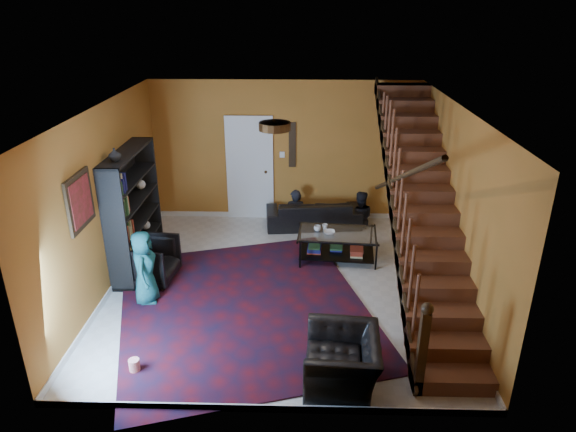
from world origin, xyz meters
The scene contains 21 objects.
floor centered at (0.00, 0.00, 0.00)m, with size 5.50×5.50×0.00m, color beige.
room centered at (-1.33, 1.33, 0.05)m, with size 5.50×5.50×5.50m.
staircase centered at (2.12, 0.00, 1.40)m, with size 0.95×5.02×3.18m.
bookshelf centered at (-2.40, 0.60, 0.96)m, with size 0.35×1.80×2.00m.
door centered at (-0.70, 2.73, 1.02)m, with size 0.82×0.05×2.05m, color silver.
framed_picture centered at (-2.57, -0.90, 1.75)m, with size 0.04×0.74×0.74m, color maroon.
wall_hanging centered at (0.15, 2.73, 1.55)m, with size 0.14×0.03×0.90m, color black.
ceiling_fixture centered at (0.00, -0.80, 2.74)m, with size 0.40×0.40×0.10m, color #3F2814.
rug centered at (-0.49, -0.68, 0.01)m, with size 3.47×3.97×0.02m, color #450C14.
sofa centered at (0.59, 2.30, 0.27)m, with size 1.86×0.73×0.54m, color black.
armchair_left centered at (-2.05, 0.09, 0.36)m, with size 0.76×0.78×0.71m, color black.
armchair_right centered at (0.84, -2.25, 0.32)m, with size 0.98×0.85×0.63m, color black.
person_adult_a centered at (0.22, 2.35, 0.15)m, with size 0.44×0.29×1.20m, color black.
person_adult_b centered at (1.50, 2.35, 0.14)m, with size 0.57×0.45×1.18m, color black.
person_child centered at (-1.95, -0.54, 0.57)m, with size 0.56×0.36×1.14m, color #1A6164.
coffee_table centered at (0.96, 0.89, 0.30)m, with size 1.39×0.89×0.51m.
cup_a centered at (0.62, 0.97, 0.55)m, with size 0.12×0.12×0.09m, color #999999.
cup_b centered at (0.75, 1.04, 0.55)m, with size 0.10×0.10×0.09m, color #999999.
bowl centered at (0.82, 0.86, 0.53)m, with size 0.19×0.19×0.05m, color #999999.
vase centered at (-2.41, 0.10, 2.10)m, with size 0.18×0.18×0.19m, color #999999.
popcorn_bucket centered at (-1.67, -2.12, 0.10)m, with size 0.13×0.13×0.15m, color red.
Camera 1 is at (0.34, -7.09, 4.20)m, focal length 32.00 mm.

